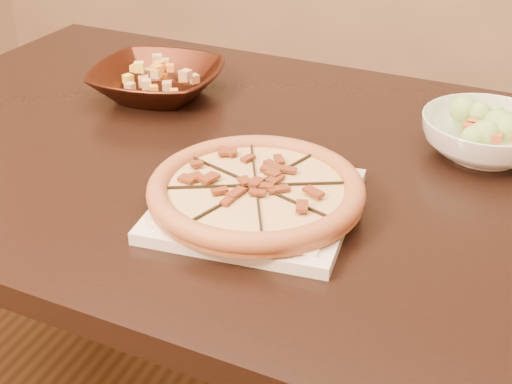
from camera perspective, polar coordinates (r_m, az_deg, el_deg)
dining_table at (r=1.24m, az=-0.98°, el=-0.76°), size 1.47×1.00×0.75m
plate at (r=1.02m, az=0.00°, el=-0.95°), size 0.29×0.29×0.02m
pizza at (r=1.01m, az=-0.00°, el=0.20°), size 0.31×0.31×0.03m
bronze_bowl at (r=1.41m, az=-7.88°, el=8.73°), size 0.27×0.27×0.06m
mixed_dish at (r=1.40m, az=-8.07°, el=10.42°), size 0.11×0.12×0.03m
salad_bowl at (r=1.23m, az=17.90°, el=4.26°), size 0.25×0.25×0.07m
salad at (r=1.21m, az=18.19°, el=6.44°), size 0.09×0.10×0.04m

